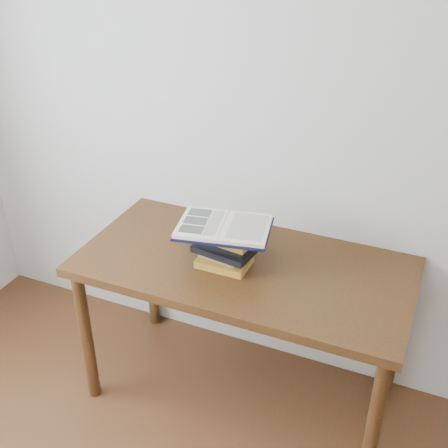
% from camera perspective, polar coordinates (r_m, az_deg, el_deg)
% --- Properties ---
extents(desk, '(1.51, 0.75, 0.81)m').
position_cam_1_polar(desk, '(2.60, 2.00, -5.68)').
color(desk, '#493012').
rests_on(desk, ground).
extents(book_stack, '(0.28, 0.22, 0.18)m').
position_cam_1_polar(book_stack, '(2.49, 0.21, -2.23)').
color(book_stack, '#B08F28').
rests_on(book_stack, desk).
extents(open_book, '(0.45, 0.35, 0.03)m').
position_cam_1_polar(open_book, '(2.42, 0.00, -0.32)').
color(open_book, black).
rests_on(open_book, book_stack).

